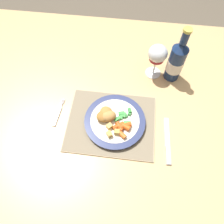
# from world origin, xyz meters

# --- Properties ---
(ground_plane) EXTENTS (6.00, 6.00, 0.00)m
(ground_plane) POSITION_xyz_m (0.00, 0.00, 0.00)
(ground_plane) COLOR brown
(dining_table) EXTENTS (1.48, 1.05, 0.74)m
(dining_table) POSITION_xyz_m (0.00, 0.00, 0.67)
(dining_table) COLOR tan
(dining_table) RESTS_ON ground
(placemat) EXTENTS (0.35, 0.28, 0.01)m
(placemat) POSITION_xyz_m (0.02, -0.10, 0.74)
(placemat) COLOR tan
(placemat) RESTS_ON dining_table
(dinner_plate) EXTENTS (0.24, 0.24, 0.02)m
(dinner_plate) POSITION_xyz_m (0.04, -0.10, 0.76)
(dinner_plate) COLOR white
(dinner_plate) RESTS_ON placemat
(breaded_croquettes) EXTENTS (0.09, 0.09, 0.04)m
(breaded_croquettes) POSITION_xyz_m (0.00, -0.09, 0.78)
(breaded_croquettes) COLOR #A87033
(breaded_croquettes) RESTS_ON dinner_plate
(green_beans_pile) EXTENTS (0.07, 0.07, 0.02)m
(green_beans_pile) POSITION_xyz_m (0.07, -0.08, 0.77)
(green_beans_pile) COLOR #338438
(green_beans_pile) RESTS_ON dinner_plate
(glazed_carrots) EXTENTS (0.08, 0.07, 0.02)m
(glazed_carrots) POSITION_xyz_m (0.07, -0.13, 0.78)
(glazed_carrots) COLOR #CC5119
(glazed_carrots) RESTS_ON dinner_plate
(fork) EXTENTS (0.02, 0.13, 0.01)m
(fork) POSITION_xyz_m (-0.20, -0.09, 0.74)
(fork) COLOR silver
(fork) RESTS_ON dining_table
(table_knife) EXTENTS (0.03, 0.19, 0.01)m
(table_knife) POSITION_xyz_m (0.25, -0.17, 0.74)
(table_knife) COLOR silver
(table_knife) RESTS_ON dining_table
(wine_glass) EXTENTS (0.08, 0.08, 0.16)m
(wine_glass) POSITION_xyz_m (0.18, 0.17, 0.86)
(wine_glass) COLOR silver
(wine_glass) RESTS_ON dining_table
(bottle) EXTENTS (0.07, 0.07, 0.26)m
(bottle) POSITION_xyz_m (0.26, 0.17, 0.84)
(bottle) COLOR navy
(bottle) RESTS_ON dining_table
(roast_potatoes) EXTENTS (0.05, 0.06, 0.02)m
(roast_potatoes) POSITION_xyz_m (0.03, -0.15, 0.78)
(roast_potatoes) COLOR gold
(roast_potatoes) RESTS_ON dinner_plate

